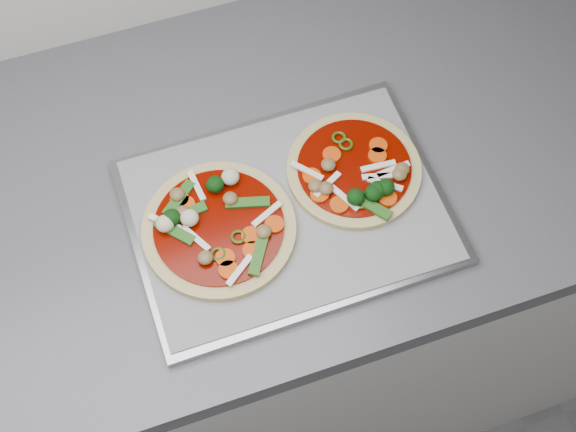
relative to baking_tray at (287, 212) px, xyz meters
name	(u,v)px	position (x,y,z in m)	size (l,w,h in m)	color
baking_tray	(287,212)	(0.00, 0.00, 0.00)	(0.41, 0.30, 0.01)	gray
parchment	(287,209)	(0.00, 0.00, 0.01)	(0.39, 0.29, 0.00)	gray
pizza_left	(217,226)	(-0.10, 0.00, 0.02)	(0.23, 0.23, 0.03)	tan
pizza_right	(356,172)	(0.10, 0.02, 0.02)	(0.24, 0.24, 0.03)	tan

